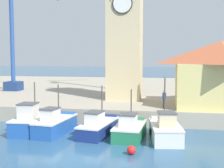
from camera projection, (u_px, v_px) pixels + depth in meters
ground_plane at (72, 158)px, 18.67m from camera, size 300.00×300.00×0.00m
quay_wharf at (130, 92)px, 46.95m from camera, size 120.00×40.00×1.40m
fishing_boat_far_left at (32, 122)px, 25.17m from camera, size 2.40×5.10×3.97m
fishing_boat_left_outer at (55, 124)px, 24.54m from camera, size 2.29×4.95×3.84m
fishing_boat_left_inner at (99, 126)px, 24.22m from camera, size 2.58×5.39×3.78m
fishing_boat_mid_left at (130, 129)px, 23.22m from camera, size 2.24×4.36×3.62m
fishing_boat_center at (165, 130)px, 22.65m from camera, size 2.63×4.85×4.54m
clock_tower at (125, 28)px, 33.55m from camera, size 4.09×4.09×16.35m
warehouse_right at (221, 73)px, 29.09m from camera, size 8.53×7.34×6.12m
port_crane_near at (131, 29)px, 41.21m from camera, size 4.82×8.11×21.98m
port_crane_far at (14, 46)px, 41.97m from camera, size 5.40×8.74×16.01m
mooring_buoy at (131, 150)px, 19.37m from camera, size 0.56×0.56×0.56m
dock_worker_near_tower at (164, 99)px, 28.01m from camera, size 0.34×0.22×1.62m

